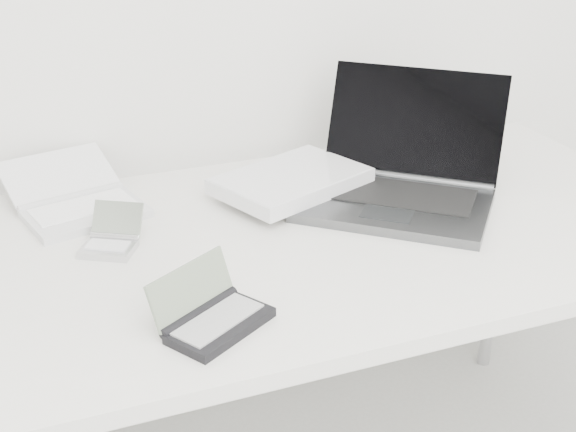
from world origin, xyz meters
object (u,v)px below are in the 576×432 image
object	(u,v)px
netbook_open_white	(77,202)
palmtop_charcoal	(212,316)
laptop_large	(357,181)
desk	(295,255)

from	to	relation	value
netbook_open_white	palmtop_charcoal	bearing A→B (deg)	-88.91
netbook_open_white	palmtop_charcoal	size ratio (longest dim) A/B	1.63
netbook_open_white	palmtop_charcoal	xyz separation A→B (m)	(0.13, -0.51, 0.00)
palmtop_charcoal	laptop_large	bearing A→B (deg)	9.12
desk	laptop_large	size ratio (longest dim) A/B	2.50
palmtop_charcoal	netbook_open_white	bearing A→B (deg)	73.16
netbook_open_white	desk	bearing A→B (deg)	-48.44
desk	laptop_large	xyz separation A→B (m)	(0.18, 0.11, 0.09)
laptop_large	palmtop_charcoal	xyz separation A→B (m)	(-0.42, -0.36, -0.02)
palmtop_charcoal	desk	bearing A→B (deg)	15.16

